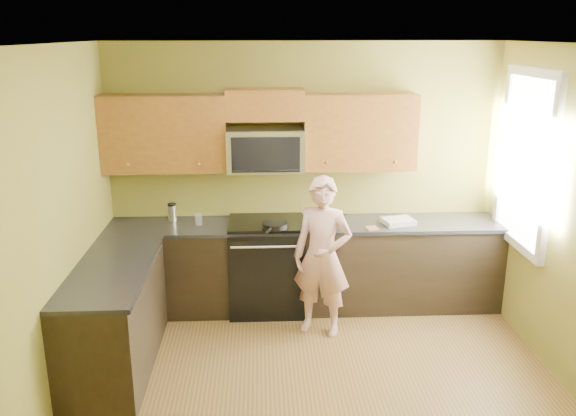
{
  "coord_description": "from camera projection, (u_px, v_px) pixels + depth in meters",
  "views": [
    {
      "loc": [
        -0.46,
        -4.01,
        2.78
      ],
      "look_at": [
        -0.2,
        1.3,
        1.2
      ],
      "focal_mm": 36.98,
      "sensor_mm": 36.0,
      "label": 1
    }
  ],
  "objects": [
    {
      "name": "countertop_back",
      "position": [
        306.0,
        225.0,
        6.01
      ],
      "size": [
        4.0,
        0.62,
        0.04
      ],
      "primitive_type": "cube",
      "color": "black",
      "rests_on": "cabinet_back_run"
    },
    {
      "name": "upper_cab_left",
      "position": [
        167.0,
        171.0,
        5.93
      ],
      "size": [
        1.22,
        0.33,
        0.75
      ],
      "primitive_type": null,
      "color": "brown",
      "rests_on": "wall_back"
    },
    {
      "name": "woman",
      "position": [
        322.0,
        257.0,
        5.54
      ],
      "size": [
        0.65,
        0.55,
        1.53
      ],
      "primitive_type": "imported",
      "rotation": [
        0.0,
        0.0,
        -0.38
      ],
      "color": "#F38279",
      "rests_on": "floor"
    },
    {
      "name": "dish_towel",
      "position": [
        398.0,
        221.0,
        5.99
      ],
      "size": [
        0.35,
        0.3,
        0.05
      ],
      "primitive_type": "cube",
      "rotation": [
        0.0,
        0.0,
        0.22
      ],
      "color": "white",
      "rests_on": "countertop_back"
    },
    {
      "name": "floor",
      "position": [
        322.0,
        401.0,
        4.65
      ],
      "size": [
        4.0,
        4.0,
        0.0
      ],
      "primitive_type": "plane",
      "color": "brown",
      "rests_on": "ground"
    },
    {
      "name": "upper_cab_over_mw",
      "position": [
        265.0,
        105.0,
        5.79
      ],
      "size": [
        0.76,
        0.33,
        0.3
      ],
      "primitive_type": "cube",
      "color": "brown",
      "rests_on": "wall_back"
    },
    {
      "name": "butter_tub",
      "position": [
        340.0,
        227.0,
        5.9
      ],
      "size": [
        0.11,
        0.11,
        0.08
      ],
      "primitive_type": null,
      "rotation": [
        0.0,
        0.0,
        -0.02
      ],
      "color": "#F8FF43",
      "rests_on": "countertop_back"
    },
    {
      "name": "cabinet_left_run",
      "position": [
        115.0,
        320.0,
        5.02
      ],
      "size": [
        0.6,
        1.6,
        0.88
      ],
      "primitive_type": "cube",
      "color": "black",
      "rests_on": "floor"
    },
    {
      "name": "travel_mug",
      "position": [
        173.0,
        220.0,
        6.09
      ],
      "size": [
        0.09,
        0.09,
        0.18
      ],
      "primitive_type": null,
      "rotation": [
        0.0,
        0.0,
        0.09
      ],
      "color": "silver",
      "rests_on": "countertop_back"
    },
    {
      "name": "glass_c",
      "position": [
        199.0,
        219.0,
        5.95
      ],
      "size": [
        0.08,
        0.08,
        0.12
      ],
      "primitive_type": "cylinder",
      "rotation": [
        0.0,
        0.0,
        -0.2
      ],
      "color": "silver",
      "rests_on": "countertop_back"
    },
    {
      "name": "window",
      "position": [
        526.0,
        161.0,
        5.42
      ],
      "size": [
        0.06,
        1.06,
        1.66
      ],
      "primitive_type": null,
      "color": "white",
      "rests_on": "wall_right"
    },
    {
      "name": "wall_back",
      "position": [
        304.0,
        175.0,
        6.18
      ],
      "size": [
        4.0,
        0.0,
        4.0
      ],
      "primitive_type": "plane",
      "rotation": [
        1.57,
        0.0,
        0.0
      ],
      "color": "olive",
      "rests_on": "ground"
    },
    {
      "name": "stove",
      "position": [
        267.0,
        265.0,
        6.1
      ],
      "size": [
        0.76,
        0.65,
        0.95
      ],
      "primitive_type": null,
      "color": "black",
      "rests_on": "floor"
    },
    {
      "name": "toast_slice",
      "position": [
        372.0,
        228.0,
        5.83
      ],
      "size": [
        0.13,
        0.13,
        0.01
      ],
      "primitive_type": "cube",
      "rotation": [
        0.0,
        0.0,
        0.18
      ],
      "color": "#B27F47",
      "rests_on": "countertop_back"
    },
    {
      "name": "napkin_b",
      "position": [
        320.0,
        219.0,
        6.03
      ],
      "size": [
        0.12,
        0.14,
        0.07
      ],
      "primitive_type": "ellipsoid",
      "rotation": [
        0.0,
        0.0,
        0.03
      ],
      "color": "silver",
      "rests_on": "countertop_back"
    },
    {
      "name": "ceiling",
      "position": [
        328.0,
        45.0,
        3.88
      ],
      "size": [
        4.0,
        4.0,
        0.0
      ],
      "primitive_type": "plane",
      "rotation": [
        3.14,
        0.0,
        0.0
      ],
      "color": "white",
      "rests_on": "ground"
    },
    {
      "name": "napkin_a",
      "position": [
        280.0,
        224.0,
        5.9
      ],
      "size": [
        0.15,
        0.15,
        0.06
      ],
      "primitive_type": "ellipsoid",
      "rotation": [
        0.0,
        0.0,
        -0.36
      ],
      "color": "silver",
      "rests_on": "countertop_back"
    },
    {
      "name": "wall_front",
      "position": [
        379.0,
        408.0,
        2.35
      ],
      "size": [
        4.0,
        0.0,
        4.0
      ],
      "primitive_type": "plane",
      "rotation": [
        -1.57,
        0.0,
        0.0
      ],
      "color": "olive",
      "rests_on": "ground"
    },
    {
      "name": "frying_pan",
      "position": [
        275.0,
        228.0,
        5.77
      ],
      "size": [
        0.37,
        0.49,
        0.06
      ],
      "primitive_type": null,
      "rotation": [
        0.0,
        0.0,
        -0.33
      ],
      "color": "black",
      "rests_on": "stove"
    },
    {
      "name": "microwave",
      "position": [
        266.0,
        170.0,
        5.94
      ],
      "size": [
        0.76,
        0.4,
        0.42
      ],
      "primitive_type": null,
      "color": "silver",
      "rests_on": "wall_back"
    },
    {
      "name": "wall_left",
      "position": [
        42.0,
        244.0,
        4.17
      ],
      "size": [
        0.0,
        4.0,
        4.0
      ],
      "primitive_type": "plane",
      "rotation": [
        1.57,
        0.0,
        1.57
      ],
      "color": "olive",
      "rests_on": "ground"
    },
    {
      "name": "cabinet_back_run",
      "position": [
        305.0,
        267.0,
        6.15
      ],
      "size": [
        4.0,
        0.6,
        0.88
      ],
      "primitive_type": "cube",
      "color": "black",
      "rests_on": "floor"
    },
    {
      "name": "countertop_left",
      "position": [
        112.0,
        269.0,
        4.89
      ],
      "size": [
        0.62,
        1.6,
        0.04
      ],
      "primitive_type": "cube",
      "color": "black",
      "rests_on": "cabinet_left_run"
    },
    {
      "name": "upper_cab_right",
      "position": [
        358.0,
        168.0,
        6.02
      ],
      "size": [
        1.12,
        0.33,
        0.75
      ],
      "primitive_type": null,
      "color": "brown",
      "rests_on": "wall_back"
    }
  ]
}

